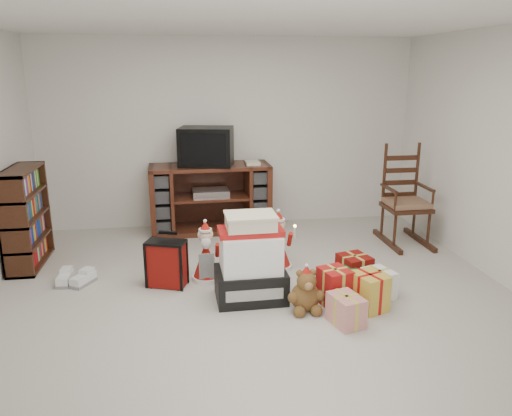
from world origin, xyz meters
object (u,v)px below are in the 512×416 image
Objects in this scene: gift_pile at (251,263)px; sneaker_pair at (74,279)px; tv_stand at (211,198)px; mrs_claus_figurine at (206,257)px; rocking_chair at (404,208)px; bookshelf at (26,219)px; gift_cluster at (354,286)px; santa_figurine at (278,246)px; crt_television at (206,146)px; red_suitcase at (167,264)px; teddy_bear at (305,293)px.

sneaker_pair is (-1.71, 0.59, -0.30)m from gift_pile.
tv_stand reaches higher than mrs_claus_figurine.
tv_stand is 2.46m from rocking_chair.
bookshelf is 0.96× the size of gift_cluster.
santa_figurine is 1.03m from gift_cluster.
crt_television reaches higher than rocking_chair.
gift_pile is at bearing -5.61° from sneaker_pair.
bookshelf is 2.60m from gift_pile.
red_suitcase is at bearing 162.07° from gift_cluster.
santa_figurine is 0.58× the size of gift_cluster.
santa_figurine is at bearing 13.57° from mrs_claus_figurine.
santa_figurine is (-0.05, 1.01, 0.08)m from teddy_bear.
teddy_bear is at bearing -9.19° from sneaker_pair.
tv_stand is 1.57m from santa_figurine.
bookshelf is at bearing 168.91° from santa_figurine.
red_suitcase is 0.74× the size of crt_television.
crt_television is (-2.37, 0.77, 0.70)m from rocking_chair.
teddy_bear is at bearing -76.06° from tv_stand.
rocking_chair is 1.83m from santa_figurine.
crt_television is at bearing 115.56° from santa_figurine.
red_suitcase is (-0.78, 0.40, -0.12)m from gift_pile.
gift_cluster is at bearing -127.47° from rocking_chair.
gift_pile is 1.29× the size of mrs_claus_figurine.
rocking_chair is at bearing -20.44° from tv_stand.
santa_figurine is 1.70× the size of sneaker_pair.
teddy_bear is at bearing -44.71° from mrs_claus_figurine.
red_suitcase is 1.42× the size of teddy_bear.
bookshelf is 1.71× the size of mrs_claus_figurine.
bookshelf is at bearing 159.43° from mrs_claus_figurine.
tv_stand is 4.13× the size of sneaker_pair.
tv_stand is 1.63m from mrs_claus_figurine.
gift_pile is 0.81m from santa_figurine.
bookshelf reaches higher than gift_pile.
teddy_bear is 1.02× the size of sneaker_pair.
gift_pile is 1.25× the size of santa_figurine.
bookshelf is at bearing 150.64° from teddy_bear.
gift_pile is 0.73× the size of gift_cluster.
sneaker_pair is at bearing 157.22° from teddy_bear.
gift_cluster is (1.74, -0.56, -0.10)m from red_suitcase.
red_suitcase is 1.83m from gift_cluster.
sneaker_pair is 2.35m from crt_television.
sneaker_pair is 0.34× the size of gift_cluster.
crt_television is at bearing 23.56° from bookshelf.
tv_stand reaches higher than red_suitcase.
bookshelf is at bearing 146.09° from sneaker_pair.
mrs_claus_figurine is at bearing -82.07° from crt_television.
bookshelf is 0.85× the size of rocking_chair.
santa_figurine is 1.03× the size of mrs_claus_figurine.
gift_pile is at bearing -28.24° from bookshelf.
rocking_chair is at bearing 1.39° from bookshelf.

